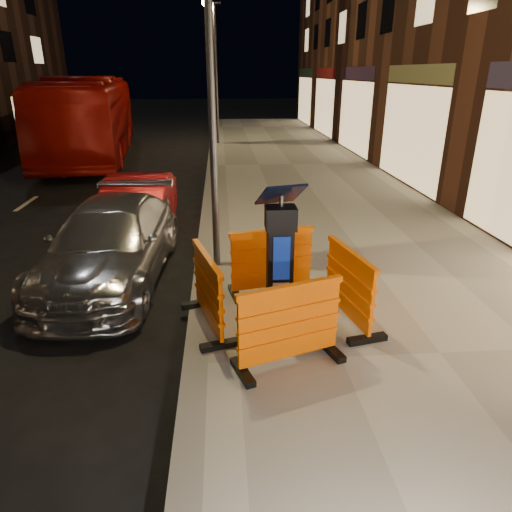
{
  "coord_description": "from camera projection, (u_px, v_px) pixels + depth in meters",
  "views": [
    {
      "loc": [
        0.38,
        -4.57,
        3.37
      ],
      "look_at": [
        0.8,
        1.0,
        1.1
      ],
      "focal_mm": 32.0,
      "sensor_mm": 36.0,
      "label": 1
    }
  ],
  "objects": [
    {
      "name": "ground_plane",
      "position": [
        196.0,
        374.0,
        5.46
      ],
      "size": [
        120.0,
        120.0,
        0.0
      ],
      "primitive_type": "plane",
      "color": "black",
      "rests_on": "ground"
    },
    {
      "name": "sidewalk",
      "position": [
        439.0,
        358.0,
        5.64
      ],
      "size": [
        6.0,
        60.0,
        0.15
      ],
      "primitive_type": "cube",
      "color": "gray",
      "rests_on": "ground"
    },
    {
      "name": "kerb",
      "position": [
        196.0,
        369.0,
        5.43
      ],
      "size": [
        0.3,
        60.0,
        0.15
      ],
      "primitive_type": "cube",
      "color": "slate",
      "rests_on": "ground"
    },
    {
      "name": "parking_kiosk",
      "position": [
        280.0,
        261.0,
        5.95
      ],
      "size": [
        0.71,
        0.71,
        1.85
      ],
      "primitive_type": "cube",
      "rotation": [
        0.0,
        0.0,
        0.24
      ],
      "color": "black",
      "rests_on": "sidewalk"
    },
    {
      "name": "barrier_front",
      "position": [
        289.0,
        325.0,
        5.23
      ],
      "size": [
        1.43,
        0.94,
        1.03
      ],
      "primitive_type": "cube",
      "rotation": [
        0.0,
        0.0,
        0.33
      ],
      "color": "#FF6402",
      "rests_on": "sidewalk"
    },
    {
      "name": "barrier_back",
      "position": [
        272.0,
        261.0,
        6.98
      ],
      "size": [
        1.4,
        0.78,
        1.03
      ],
      "primitive_type": "cube",
      "rotation": [
        0.0,
        0.0,
        0.19
      ],
      "color": "#FF6402",
      "rests_on": "sidewalk"
    },
    {
      "name": "barrier_kerbside",
      "position": [
        208.0,
        291.0,
        6.04
      ],
      "size": [
        0.88,
        1.42,
        1.03
      ],
      "primitive_type": "cube",
      "rotation": [
        0.0,
        0.0,
        1.85
      ],
      "color": "#FF6402",
      "rests_on": "sidewalk"
    },
    {
      "name": "barrier_bldgside",
      "position": [
        349.0,
        286.0,
        6.17
      ],
      "size": [
        0.8,
        1.4,
        1.03
      ],
      "primitive_type": "cube",
      "rotation": [
        0.0,
        0.0,
        1.78
      ],
      "color": "#FF6402",
      "rests_on": "sidewalk"
    },
    {
      "name": "car_silver",
      "position": [
        115.0,
        277.0,
        8.03
      ],
      "size": [
        2.09,
        4.59,
        1.3
      ],
      "primitive_type": "imported",
      "rotation": [
        0.0,
        0.0,
        -0.06
      ],
      "color": "#B5B5BA",
      "rests_on": "ground"
    },
    {
      "name": "car_red",
      "position": [
        140.0,
        235.0,
        10.1
      ],
      "size": [
        1.37,
        3.84,
        1.26
      ],
      "primitive_type": "imported",
      "rotation": [
        0.0,
        0.0,
        -0.01
      ],
      "color": "#A81117",
      "rests_on": "ground"
    },
    {
      "name": "bus_doubledecker",
      "position": [
        95.0,
        157.0,
        19.4
      ],
      "size": [
        4.09,
        11.74,
        3.2
      ],
      "primitive_type": "imported",
      "rotation": [
        0.0,
        0.0,
        0.12
      ],
      "color": "#9A0C08",
      "rests_on": "ground"
    },
    {
      "name": "street_lamp_mid",
      "position": [
        211.0,
        86.0,
        7.07
      ],
      "size": [
        0.12,
        0.12,
        6.0
      ],
      "primitive_type": "cylinder",
      "color": "#3F3F44",
      "rests_on": "sidewalk"
    },
    {
      "name": "street_lamp_far",
      "position": [
        216.0,
        77.0,
        20.93
      ],
      "size": [
        0.12,
        0.12,
        6.0
      ],
      "primitive_type": "cylinder",
      "color": "#3F3F44",
      "rests_on": "sidewalk"
    }
  ]
}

